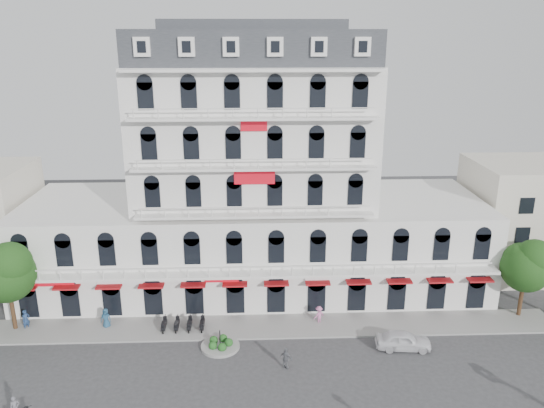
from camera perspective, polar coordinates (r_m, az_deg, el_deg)
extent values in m
plane|color=#38383A|center=(40.41, -1.54, -19.71)|extent=(120.00, 120.00, 0.00)
cube|color=gray|center=(47.82, -1.70, -13.06)|extent=(53.00, 4.00, 0.16)
cube|color=silver|center=(53.94, -1.87, -4.09)|extent=(45.00, 14.00, 9.00)
cube|color=silver|center=(50.88, -1.99, 7.49)|extent=(22.00, 12.00, 13.00)
cube|color=#2D3035|center=(50.07, -2.09, 16.53)|extent=(21.56, 11.76, 3.00)
cube|color=#2D3035|center=(50.06, -2.12, 18.70)|extent=(15.84, 8.64, 0.80)
cube|color=#A51419|center=(47.50, -1.76, -8.58)|extent=(40.50, 1.00, 0.15)
cube|color=red|center=(45.44, -1.90, 3.00)|extent=(3.50, 0.10, 1.40)
cube|color=beige|center=(63.03, 26.52, -1.30)|extent=(14.00, 10.00, 12.00)
cylinder|color=gray|center=(45.33, -5.58, -14.98)|extent=(3.20, 3.20, 0.24)
cylinder|color=black|center=(44.92, -5.61, -14.14)|extent=(0.08, 0.08, 1.40)
sphere|color=#1E4F1A|center=(45.12, -4.68, -14.63)|extent=(0.70, 0.70, 0.70)
sphere|color=#1E4F1A|center=(45.71, -5.27, -14.18)|extent=(0.70, 0.70, 0.70)
sphere|color=#1E4F1A|center=(45.55, -6.29, -14.34)|extent=(0.70, 0.70, 0.70)
sphere|color=#1E4F1A|center=(44.86, -6.38, -14.90)|extent=(0.70, 0.70, 0.70)
sphere|color=#1E4F1A|center=(44.58, -5.38, -15.09)|extent=(0.70, 0.70, 0.70)
cylinder|color=#382314|center=(51.70, -26.11, -10.26)|extent=(0.36, 0.36, 3.74)
sphere|color=#143611|center=(50.30, -26.63, -6.82)|extent=(4.76, 4.76, 4.76)
sphere|color=#143611|center=(49.43, -26.42, -5.81)|extent=(3.74, 3.74, 3.74)
sphere|color=#143611|center=(50.46, -27.02, -5.96)|extent=(3.40, 3.40, 3.40)
cylinder|color=#382314|center=(53.69, 25.19, -9.26)|extent=(0.36, 0.36, 3.43)
sphere|color=#143611|center=(52.44, 25.64, -6.21)|extent=(4.37, 4.37, 4.37)
sphere|color=#143611|center=(52.06, 26.42, -5.28)|extent=(3.43, 3.43, 3.43)
sphere|color=#143611|center=(52.26, 25.19, -5.48)|extent=(3.12, 3.12, 3.12)
imported|color=silver|center=(45.95, 13.94, -14.03)|extent=(4.63, 2.20, 1.53)
imported|color=slate|center=(40.82, -25.92, -19.11)|extent=(0.71, 0.63, 1.64)
imported|color=navy|center=(49.52, -17.44, -11.65)|extent=(0.95, 0.66, 1.86)
imported|color=slate|center=(42.35, 1.53, -16.27)|extent=(1.10, 0.92, 1.76)
imported|color=#CF6DA7|center=(48.23, 5.06, -11.80)|extent=(1.24, 1.09, 1.66)
imported|color=navy|center=(51.73, -24.93, -11.24)|extent=(0.77, 0.82, 1.87)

